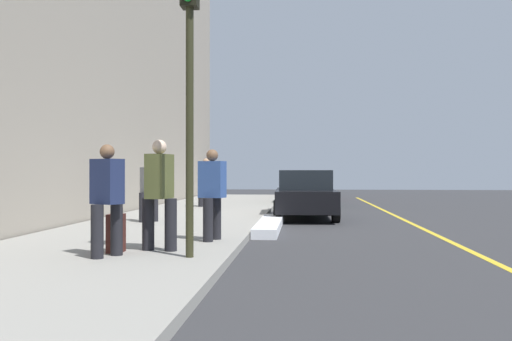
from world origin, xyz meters
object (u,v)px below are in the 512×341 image
object	(u,v)px
parked_car_green	(305,188)
traffic_light_pole	(190,58)
pedestrian_brown_coat	(206,181)
pedestrian_blue_coat	(212,192)
parked_car_black	(305,194)
pedestrian_olive_coat	(159,191)
pedestrian_grey_coat	(149,188)
parked_car_red	(306,185)
pedestrian_navy_coat	(107,197)
rolling_suitcase	(116,233)

from	to	relation	value
parked_car_green	traffic_light_pole	size ratio (longest dim) A/B	1.01
pedestrian_brown_coat	pedestrian_blue_coat	size ratio (longest dim) A/B	1.05
parked_car_black	traffic_light_pole	size ratio (longest dim) A/B	0.93
pedestrian_olive_coat	pedestrian_brown_coat	world-z (taller)	pedestrian_olive_coat
traffic_light_pole	pedestrian_grey_coat	bearing A→B (deg)	-157.88
parked_car_red	parked_car_black	size ratio (longest dim) A/B	1.08
pedestrian_navy_coat	parked_car_black	bearing A→B (deg)	160.96
pedestrian_olive_coat	traffic_light_pole	distance (m)	2.26
parked_car_red	parked_car_green	world-z (taller)	same
parked_car_green	pedestrian_brown_coat	xyz separation A→B (m)	(3.48, -3.73, 0.36)
pedestrian_grey_coat	traffic_light_pole	size ratio (longest dim) A/B	0.36
pedestrian_navy_coat	parked_car_red	bearing A→B (deg)	171.55
parked_car_red	pedestrian_grey_coat	size ratio (longest dim) A/B	2.78
traffic_light_pole	parked_car_green	bearing A→B (deg)	173.21
parked_car_green	pedestrian_brown_coat	bearing A→B (deg)	-46.98
parked_car_red	parked_car_green	xyz separation A→B (m)	(5.99, -0.08, 0.00)
pedestrian_blue_coat	parked_car_green	bearing A→B (deg)	172.21
pedestrian_olive_coat	rolling_suitcase	size ratio (longest dim) A/B	1.87
parked_car_black	parked_car_red	bearing A→B (deg)	179.48
pedestrian_blue_coat	pedestrian_brown_coat	bearing A→B (deg)	-168.97
traffic_light_pole	rolling_suitcase	distance (m)	3.05
pedestrian_olive_coat	pedestrian_blue_coat	xyz separation A→B (m)	(-1.37, 0.65, -0.06)
pedestrian_blue_coat	traffic_light_pole	size ratio (longest dim) A/B	0.38
parked_car_red	pedestrian_olive_coat	world-z (taller)	pedestrian_olive_coat
pedestrian_grey_coat	parked_car_green	bearing A→B (deg)	156.85
pedestrian_olive_coat	pedestrian_brown_coat	distance (m)	11.26
pedestrian_blue_coat	rolling_suitcase	size ratio (longest dim) A/B	1.77
pedestrian_navy_coat	traffic_light_pole	world-z (taller)	traffic_light_pole
pedestrian_grey_coat	pedestrian_blue_coat	bearing A→B (deg)	32.36
parked_car_black	pedestrian_olive_coat	bearing A→B (deg)	-16.65
traffic_light_pole	pedestrian_navy_coat	bearing A→B (deg)	-86.98
parked_car_black	pedestrian_brown_coat	distance (m)	4.80
pedestrian_olive_coat	traffic_light_pole	world-z (taller)	traffic_light_pole
parked_car_red	pedestrian_navy_coat	size ratio (longest dim) A/B	2.64
rolling_suitcase	pedestrian_navy_coat	bearing A→B (deg)	3.15
parked_car_green	pedestrian_olive_coat	distance (m)	14.88
pedestrian_blue_coat	pedestrian_navy_coat	bearing A→B (deg)	-31.38
parked_car_black	pedestrian_brown_coat	size ratio (longest dim) A/B	2.32
parked_car_black	rolling_suitcase	distance (m)	8.97
pedestrian_blue_coat	traffic_light_pole	bearing A→B (deg)	-0.15
pedestrian_blue_coat	rolling_suitcase	distance (m)	2.17
parked_car_red	pedestrian_blue_coat	distance (m)	19.39
pedestrian_navy_coat	pedestrian_grey_coat	world-z (taller)	pedestrian_navy_coat
pedestrian_navy_coat	pedestrian_olive_coat	distance (m)	0.95
parked_car_green	pedestrian_blue_coat	bearing A→B (deg)	-7.79
pedestrian_olive_coat	parked_car_black	bearing A→B (deg)	163.35
pedestrian_brown_coat	parked_car_black	bearing A→B (deg)	50.67
parked_car_black	traffic_light_pole	xyz separation A→B (m)	(8.81, -1.79, 2.44)
pedestrian_olive_coat	pedestrian_blue_coat	bearing A→B (deg)	154.61
parked_car_red	pedestrian_grey_coat	bearing A→B (deg)	-15.05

